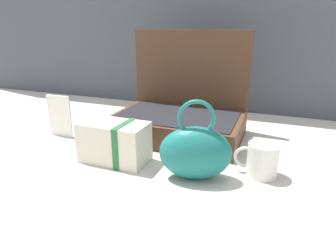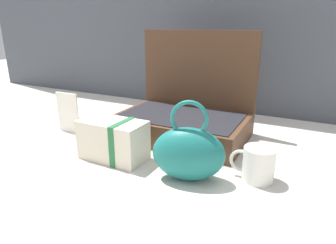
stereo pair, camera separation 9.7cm
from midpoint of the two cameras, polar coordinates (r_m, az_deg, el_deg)
ground_plane at (r=1.02m, az=3.95°, el=-5.44°), size 6.00×6.00×0.00m
open_suitcase at (r=1.13m, az=5.78°, el=1.52°), size 0.47×0.32×0.39m
teal_pouch_handbag at (r=0.81m, az=7.42°, el=-6.03°), size 0.22×0.15×0.23m
cream_toiletry_bag at (r=0.94m, az=-7.45°, el=-3.54°), size 0.21×0.12×0.13m
coffee_mug at (r=0.86m, az=20.07°, el=-7.72°), size 0.12×0.09×0.10m
info_card_left at (r=1.20m, az=-16.58°, el=1.67°), size 0.10×0.01×0.16m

